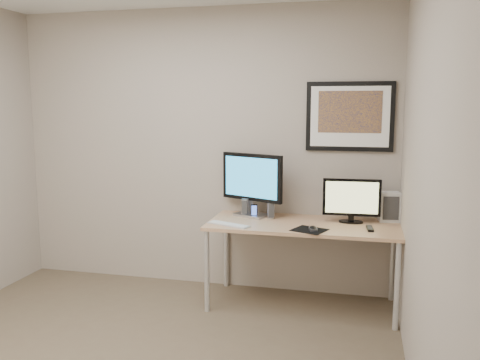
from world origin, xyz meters
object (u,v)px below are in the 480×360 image
Objects in this scene: speaker_right at (271,210)px; phone_dock at (254,211)px; framed_art at (350,116)px; monitor_large at (252,182)px; desk at (303,231)px; speaker_left at (245,208)px; fan_unit at (389,207)px; keyboard at (229,224)px; monitor_tv at (352,199)px.

speaker_right is 1.29× the size of phone_dock.
framed_art is 1.03m from monitor_large.
desk is 10.01× the size of speaker_left.
monitor_large reaches higher than fan_unit.
framed_art reaches higher than fan_unit.
desk is 0.57m from speaker_left.
framed_art reaches higher than desk.
phone_dock is 0.49× the size of fan_unit.
keyboard is at bearing -171.92° from fan_unit.
phone_dock is at bearing 86.30° from keyboard.
monitor_large reaches higher than monitor_tv.
speaker_left is (-0.89, -0.19, -0.81)m from framed_art.
monitor_tv is at bearing -1.48° from speaker_left.
monitor_tv is 0.35m from fan_unit.
fan_unit reaches higher than speaker_right.
speaker_left is at bearing -133.54° from monitor_large.
speaker_right is at bearing -3.37° from phone_dock.
desk is 9.96× the size of speaker_right.
phone_dock reaches higher than keyboard.
keyboard is 1.39m from fan_unit.
desk is 0.63m from monitor_large.
framed_art reaches higher than keyboard.
framed_art is at bearing 154.52° from fan_unit.
speaker_right is (-0.30, 0.11, 0.15)m from desk.
phone_dock reaches higher than desk.
speaker_right is at bearing 176.84° from monitor_tv.
speaker_left is (-0.93, 0.04, -0.12)m from monitor_tv.
speaker_left is at bearing -168.09° from framed_art.
monitor_large is at bearing 146.88° from speaker_right.
desk is at bearing 3.55° from monitor_large.
desk is 2.13× the size of framed_art.
fan_unit is (1.15, 0.14, 0.07)m from phone_dock.
desk is 1.07m from framed_art.
speaker_left reaches higher than keyboard.
speaker_left is 0.10m from phone_dock.
monitor_large is at bearing 24.30° from speaker_left.
framed_art is at bearing 98.02° from monitor_tv.
framed_art is at bearing 43.46° from desk.
monitor_tv reaches higher than desk.
speaker_right is 0.63× the size of fan_unit.
monitor_tv reaches higher than speaker_right.
speaker_left is at bearing 147.46° from phone_dock.
phone_dock is (-0.15, -0.01, -0.02)m from speaker_right.
monitor_tv is 3.88× the size of phone_dock.
desk is 4.18× the size of keyboard.
phone_dock is (-0.84, -0.01, -0.14)m from monitor_tv.
desk is 0.35m from speaker_right.
monitor_tv is at bearing -168.37° from fan_unit.
framed_art is 1.28× the size of monitor_large.
phone_dock is at bearing 175.64° from fan_unit.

